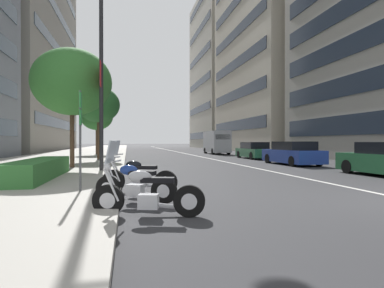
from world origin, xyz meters
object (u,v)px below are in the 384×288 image
(motorcycle_mid_row, at_px, (138,177))
(motorcycle_by_sign_pole, at_px, (146,194))
(car_following_behind, at_px, (292,154))
(delivery_van_ahead, at_px, (217,142))
(parking_sign_by_curb, at_px, (80,128))
(street_tree_mid_sidewalk, at_px, (72,82))
(street_tree_near_plaza_corner, at_px, (97,117))
(car_lead_in_lane, at_px, (254,151))
(street_lamp_with_banners, at_px, (108,53))
(motorcycle_far_end_row, at_px, (134,185))
(street_tree_by_lamp_post, at_px, (99,105))

(motorcycle_mid_row, bearing_deg, motorcycle_by_sign_pole, 112.63)
(car_following_behind, relative_size, delivery_van_ahead, 0.87)
(car_following_behind, xyz_separation_m, parking_sign_by_curb, (-9.85, 11.33, 1.11))
(motorcycle_mid_row, xyz_separation_m, car_following_behind, (9.50, -9.84, 0.25))
(delivery_van_ahead, distance_m, street_tree_mid_sidewalk, 23.48)
(motorcycle_mid_row, relative_size, car_following_behind, 0.44)
(parking_sign_by_curb, xyz_separation_m, street_tree_near_plaza_corner, (25.43, 1.84, 2.18))
(parking_sign_by_curb, height_order, street_tree_mid_sidewalk, street_tree_mid_sidewalk)
(car_lead_in_lane, bearing_deg, motorcycle_by_sign_pole, 152.89)
(motorcycle_mid_row, height_order, parking_sign_by_curb, parking_sign_by_curb)
(car_following_behind, bearing_deg, street_tree_near_plaza_corner, 38.38)
(motorcycle_by_sign_pole, xyz_separation_m, car_lead_in_lane, (19.77, -10.20, 0.23))
(motorcycle_by_sign_pole, bearing_deg, delivery_van_ahead, -93.31)
(motorcycle_mid_row, xyz_separation_m, parking_sign_by_curb, (-0.35, 1.50, 1.35))
(motorcycle_mid_row, distance_m, street_lamp_with_banners, 7.93)
(street_tree_near_plaza_corner, bearing_deg, motorcycle_far_end_row, -173.10)
(motorcycle_by_sign_pole, relative_size, parking_sign_by_curb, 0.82)
(motorcycle_far_end_row, distance_m, street_tree_near_plaza_corner, 26.94)
(motorcycle_mid_row, distance_m, parking_sign_by_curb, 2.05)
(delivery_van_ahead, height_order, street_lamp_with_banners, street_lamp_with_banners)
(car_following_behind, distance_m, car_lead_in_lane, 7.33)
(car_lead_in_lane, bearing_deg, street_tree_by_lamp_post, 97.86)
(parking_sign_by_curb, bearing_deg, street_lamp_with_banners, -3.32)
(motorcycle_mid_row, distance_m, street_tree_by_lamp_post, 15.73)
(motorcycle_by_sign_pole, relative_size, motorcycle_mid_row, 1.04)
(car_lead_in_lane, bearing_deg, street_tree_near_plaza_corner, 58.91)
(delivery_van_ahead, bearing_deg, car_lead_in_lane, -177.18)
(car_following_behind, height_order, street_tree_near_plaza_corner, street_tree_near_plaza_corner)
(motorcycle_by_sign_pole, xyz_separation_m, motorcycle_far_end_row, (1.52, 0.19, -0.02))
(car_lead_in_lane, relative_size, street_tree_near_plaza_corner, 0.89)
(car_lead_in_lane, relative_size, parking_sign_by_curb, 1.77)
(car_lead_in_lane, xyz_separation_m, street_tree_mid_sidewalk, (-8.93, 13.27, 3.75))
(car_lead_in_lane, xyz_separation_m, street_lamp_with_banners, (-10.80, 11.39, 4.81))
(car_following_behind, bearing_deg, street_tree_by_lamp_post, 63.35)
(delivery_van_ahead, distance_m, street_tree_by_lamp_post, 17.44)
(street_lamp_with_banners, distance_m, street_tree_by_lamp_post, 9.29)
(street_tree_mid_sidewalk, bearing_deg, motorcycle_mid_row, -159.19)
(car_lead_in_lane, bearing_deg, delivery_van_ahead, 2.35)
(car_following_behind, xyz_separation_m, street_tree_by_lamp_post, (5.62, 12.16, 3.40))
(motorcycle_by_sign_pole, relative_size, motorcycle_far_end_row, 1.13)
(motorcycle_by_sign_pole, height_order, delivery_van_ahead, delivery_van_ahead)
(delivery_van_ahead, xyz_separation_m, street_tree_mid_sidewalk, (-19.41, 12.87, 3.01))
(parking_sign_by_curb, bearing_deg, street_tree_near_plaza_corner, 4.14)
(motorcycle_by_sign_pole, bearing_deg, parking_sign_by_curb, -44.42)
(street_tree_near_plaza_corner, bearing_deg, motorcycle_mid_row, -172.43)
(street_tree_mid_sidewalk, bearing_deg, car_lead_in_lane, -56.06)
(car_lead_in_lane, xyz_separation_m, delivery_van_ahead, (10.48, 0.40, 0.74))
(motorcycle_mid_row, xyz_separation_m, street_lamp_with_banners, (6.02, 1.13, 5.03))
(motorcycle_far_end_row, xyz_separation_m, car_following_behind, (10.93, -9.96, 0.28))
(motorcycle_by_sign_pole, relative_size, street_tree_mid_sidewalk, 0.36)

